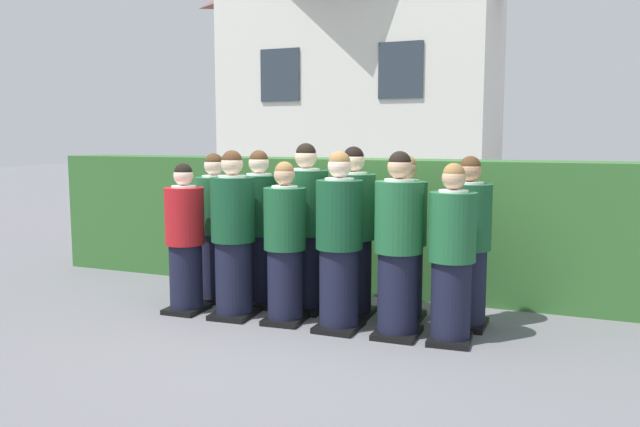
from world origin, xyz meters
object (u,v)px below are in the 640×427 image
student_in_red_blazer (185,242)px  student_front_row_2 (285,247)px  student_rear_row_1 (260,232)px  student_rear_row_4 (405,242)px  student_rear_row_3 (353,236)px  student_front_row_1 (233,238)px  student_rear_row_2 (306,232)px  student_front_row_3 (339,246)px  student_rear_row_5 (468,247)px  student_front_row_5 (452,258)px  student_front_row_4 (398,249)px  student_rear_row_0 (215,231)px

student_in_red_blazer → student_front_row_2: (1.10, 0.06, 0.02)m
student_rear_row_1 → student_rear_row_4: bearing=1.9°
student_rear_row_3 → student_front_row_1: bearing=-155.4°
student_front_row_2 → student_rear_row_2: student_rear_row_2 is taller
student_front_row_3 → student_rear_row_5: student_front_row_3 is taller
student_front_row_2 → student_front_row_5: 1.60m
student_rear_row_4 → student_rear_row_1: bearing=-178.1°
student_front_row_5 → student_rear_row_1: (-2.13, 0.47, 0.04)m
student_rear_row_3 → student_rear_row_4: 0.52m
student_front_row_1 → student_front_row_4: size_ratio=1.00×
student_front_row_3 → student_rear_row_1: (-1.10, 0.51, -0.01)m
student_in_red_blazer → student_front_row_5: bearing=1.3°
student_rear_row_0 → student_front_row_5: bearing=-10.0°
student_rear_row_0 → student_rear_row_5: 2.73m
student_rear_row_1 → student_rear_row_5: bearing=1.1°
student_front_row_2 → student_front_row_1: bearing=-176.8°
student_rear_row_1 → student_front_row_2: bearing=-42.2°
student_in_red_blazer → student_rear_row_2: bearing=24.7°
student_rear_row_0 → student_front_row_3: bearing=-17.0°
student_rear_row_5 → student_front_row_5: bearing=-95.8°
student_front_row_2 → student_rear_row_1: bearing=137.8°
student_front_row_4 → student_rear_row_2: 1.20m
student_rear_row_1 → student_rear_row_4: (1.57, 0.05, -0.02)m
student_front_row_5 → student_rear_row_1: 2.18m
student_rear_row_5 → student_front_row_2: bearing=-162.5°
student_front_row_2 → student_rear_row_1: size_ratio=0.94×
student_front_row_5 → student_rear_row_4: bearing=136.7°
student_front_row_4 → student_front_row_5: (0.47, 0.01, -0.05)m
student_front_row_1 → student_front_row_5: (2.15, 0.04, -0.04)m
student_front_row_3 → student_rear_row_3: bearing=94.3°
student_front_row_4 → student_rear_row_3: student_rear_row_3 is taller
student_rear_row_1 → student_rear_row_4: student_rear_row_1 is taller
student_front_row_3 → student_front_row_4: 0.56m
student_rear_row_0 → student_rear_row_1: 0.55m
student_front_row_1 → student_front_row_3: size_ratio=1.00×
student_rear_row_2 → student_rear_row_3: student_rear_row_2 is taller
student_rear_row_1 → student_rear_row_0: bearing=-179.7°
student_front_row_4 → student_rear_row_5: student_front_row_4 is taller
student_front_row_2 → student_rear_row_3: (0.53, 0.46, 0.07)m
student_front_row_3 → student_rear_row_2: student_rear_row_2 is taller
student_rear_row_4 → student_front_row_3: bearing=-130.2°
student_rear_row_3 → student_front_row_4: bearing=-38.1°
student_rear_row_0 → student_rear_row_4: (2.12, 0.06, 0.00)m
student_front_row_3 → student_front_row_4: student_front_row_4 is taller
student_rear_row_1 → student_in_red_blazer: bearing=-136.9°
student_front_row_3 → student_front_row_2: bearing=177.3°
student_rear_row_1 → student_rear_row_5: size_ratio=1.02×
student_front_row_4 → student_rear_row_2: bearing=157.3°
student_front_row_2 → student_front_row_3: bearing=-2.7°
student_front_row_4 → student_rear_row_0: bearing=167.7°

